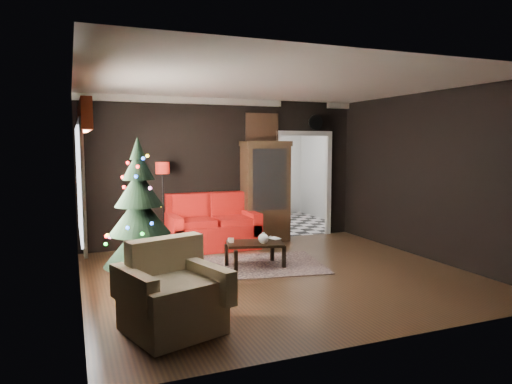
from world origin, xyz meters
name	(u,v)px	position (x,y,z in m)	size (l,w,h in m)	color
floor	(278,275)	(0.00, 0.00, 0.00)	(5.50, 5.50, 0.00)	black
ceiling	(279,83)	(0.00, 0.00, 2.80)	(5.50, 5.50, 0.00)	white
wall_back	(226,171)	(0.00, 2.50, 1.40)	(5.50, 5.50, 0.00)	black
wall_front	(388,200)	(0.00, -2.50, 1.40)	(5.50, 5.50, 0.00)	black
wall_left	(77,188)	(-2.75, 0.00, 1.40)	(5.50, 5.50, 0.00)	black
wall_right	(428,176)	(2.75, 0.00, 1.40)	(5.50, 5.50, 0.00)	black
doorway	(303,186)	(1.70, 2.50, 1.05)	(1.10, 0.10, 2.10)	silver
left_window	(80,182)	(-2.71, 0.20, 1.45)	(0.05, 1.60, 1.40)	white
valance	(84,118)	(-2.63, 0.20, 2.27)	(0.12, 2.10, 0.35)	#9A3016
kitchen_floor	(273,224)	(1.70, 4.00, 0.00)	(3.00, 3.00, 0.00)	silver
kitchen_window	(252,153)	(1.70, 5.45, 1.70)	(0.70, 0.06, 0.70)	white
rug	(257,265)	(-0.09, 0.61, 0.01)	(2.05, 1.49, 0.01)	#4D3F46
loveseat	(213,222)	(-0.40, 2.05, 0.50)	(1.70, 0.90, 1.00)	#910903
curio_cabinet	(265,194)	(0.75, 2.27, 0.95)	(0.90, 0.45, 1.90)	black
floor_lamp	(163,206)	(-1.30, 2.11, 0.83)	(0.27, 0.27, 1.57)	black
christmas_tree	(139,211)	(-1.98, 0.12, 1.05)	(0.97, 0.97, 1.85)	black
armchair	(172,288)	(-1.89, -1.48, 0.46)	(0.91, 0.91, 0.93)	tan
coffee_table	(255,254)	(-0.17, 0.52, 0.21)	(0.86, 0.52, 0.39)	black
teapot	(263,238)	(-0.09, 0.37, 0.49)	(0.18, 0.18, 0.17)	silver
cup_a	(230,240)	(-0.52, 0.73, 0.43)	(0.06, 0.06, 0.05)	white
cup_b	(231,240)	(-0.52, 0.65, 0.43)	(0.08, 0.08, 0.07)	silver
book	(271,233)	(0.15, 0.63, 0.50)	(0.15, 0.02, 0.20)	tan
wall_clock	(315,122)	(1.95, 2.45, 2.38)	(0.32, 0.32, 0.06)	silver
painting	(262,128)	(0.75, 2.46, 2.25)	(0.62, 0.05, 0.52)	#A37A41
kitchen_counter	(255,200)	(1.70, 5.20, 0.45)	(1.80, 0.60, 0.90)	white
kitchen_table	(267,211)	(1.40, 3.70, 0.38)	(0.70, 0.70, 0.75)	brown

